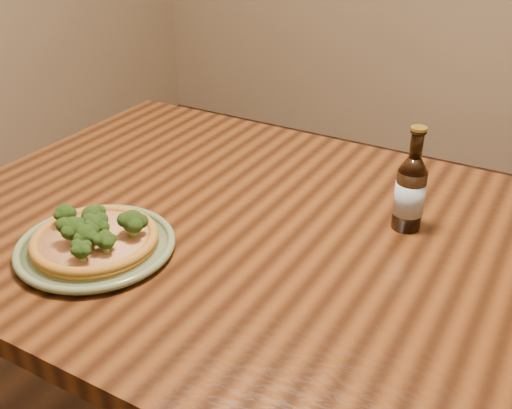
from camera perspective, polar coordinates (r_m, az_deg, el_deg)
The scene contains 4 objects.
table at distance 1.10m, azimuth 8.48°, elevation -8.50°, with size 1.60×0.90×0.75m.
plate at distance 1.07m, azimuth -15.00°, elevation -3.86°, with size 0.27×0.27×0.02m.
pizza at distance 1.06m, azimuth -15.12°, elevation -3.05°, with size 0.22×0.22×0.07m.
beer_bottle at distance 1.10m, azimuth 14.46°, elevation 1.16°, with size 0.05×0.05×0.20m.
Camera 1 is at (0.29, -0.73, 1.32)m, focal length 42.00 mm.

